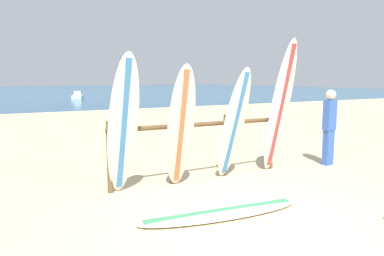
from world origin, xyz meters
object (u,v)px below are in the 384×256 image
object	(u,v)px
surfboard_leaning_far_left	(123,126)
surfboard_lying_on_sand	(221,212)
surfboard_leaning_center	(280,107)
small_boat_offshore	(78,96)
surfboard_rack	(200,139)
surfboard_leaning_left	(181,127)
beachgoer_standing	(329,124)
surfboard_leaning_center_left	(234,124)

from	to	relation	value
surfboard_leaning_far_left	surfboard_lying_on_sand	world-z (taller)	surfboard_leaning_far_left
surfboard_leaning_center	small_boat_offshore	distance (m)	28.86
surfboard_rack	surfboard_leaning_left	distance (m)	0.71
surfboard_leaning_center	small_boat_offshore	size ratio (longest dim) A/B	1.02
surfboard_leaning_far_left	surfboard_lying_on_sand	bearing A→B (deg)	-57.58
surfboard_lying_on_sand	surfboard_leaning_far_left	bearing A→B (deg)	122.42
small_boat_offshore	surfboard_lying_on_sand	bearing A→B (deg)	-98.60
surfboard_rack	beachgoer_standing	bearing A→B (deg)	-6.94
surfboard_rack	surfboard_leaning_far_left	world-z (taller)	surfboard_leaning_far_left
surfboard_rack	surfboard_lying_on_sand	xyz separation A→B (m)	(-0.65, -1.67, -0.70)
surfboard_leaning_center_left	surfboard_leaning_center	bearing A→B (deg)	-0.30
surfboard_rack	surfboard_leaning_center_left	size ratio (longest dim) A/B	1.70
surfboard_rack	surfboard_leaning_center	world-z (taller)	surfboard_leaning_center
surfboard_leaning_far_left	surfboard_leaning_center	xyz separation A→B (m)	(3.08, -0.03, 0.17)
surfboard_leaning_far_left	surfboard_lying_on_sand	xyz separation A→B (m)	(0.87, -1.37, -1.06)
surfboard_rack	beachgoer_standing	distance (m)	2.94
surfboard_leaning_center	surfboard_lying_on_sand	bearing A→B (deg)	-148.93
surfboard_leaning_far_left	surfboard_leaning_center_left	xyz separation A→B (m)	(2.02, -0.03, -0.09)
surfboard_leaning_left	surfboard_lying_on_sand	xyz separation A→B (m)	(-0.10, -1.34, -0.99)
surfboard_leaning_center_left	small_boat_offshore	bearing A→B (deg)	83.27
small_boat_offshore	surfboard_leaning_center_left	bearing A→B (deg)	-96.73
surfboard_leaning_left	surfboard_lying_on_sand	world-z (taller)	surfboard_leaning_left
surfboard_leaning_center_left	surfboard_lying_on_sand	world-z (taller)	surfboard_leaning_center_left
surfboard_leaning_left	beachgoer_standing	bearing A→B (deg)	-0.48
beachgoer_standing	surfboard_leaning_center_left	bearing A→B (deg)	179.36
surfboard_leaning_center	surfboard_lying_on_sand	world-z (taller)	surfboard_leaning_center
surfboard_lying_on_sand	beachgoer_standing	xyz separation A→B (m)	(3.57, 1.31, 0.84)
small_boat_offshore	beachgoer_standing	bearing A→B (deg)	-91.95
surfboard_leaning_left	small_boat_offshore	xyz separation A→B (m)	(4.45, 28.74, -0.77)
surfboard_leaning_center_left	surfboard_lying_on_sand	bearing A→B (deg)	-130.80
surfboard_leaning_far_left	small_boat_offshore	size ratio (longest dim) A/B	0.88
surfboard_rack	small_boat_offshore	size ratio (longest dim) A/B	1.37
surfboard_lying_on_sand	surfboard_rack	bearing A→B (deg)	68.59
surfboard_lying_on_sand	small_boat_offshore	size ratio (longest dim) A/B	0.95
surfboard_leaning_far_left	surfboard_leaning_left	xyz separation A→B (m)	(0.96, -0.03, -0.08)
surfboard_leaning_center	surfboard_lying_on_sand	xyz separation A→B (m)	(-2.21, -1.33, -1.24)
surfboard_leaning_far_left	surfboard_leaning_left	bearing A→B (deg)	-1.55
surfboard_leaning_left	beachgoer_standing	size ratio (longest dim) A/B	1.29
surfboard_leaning_center	surfboard_lying_on_sand	size ratio (longest dim) A/B	1.07
small_boat_offshore	surfboard_leaning_far_left	bearing A→B (deg)	-100.68
surfboard_leaning_far_left	beachgoer_standing	world-z (taller)	surfboard_leaning_far_left
surfboard_lying_on_sand	surfboard_leaning_left	bearing A→B (deg)	85.92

